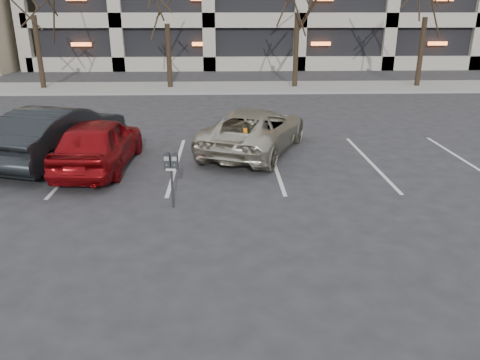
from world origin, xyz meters
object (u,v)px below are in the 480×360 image
(parking_meter, at_px, (171,166))
(suv_silver, at_px, (255,130))
(car_dark, at_px, (59,134))
(car_red, at_px, (99,143))

(parking_meter, relative_size, suv_silver, 0.23)
(car_dark, bearing_deg, suv_silver, -155.87)
(parking_meter, distance_m, car_red, 3.65)
(parking_meter, relative_size, car_dark, 0.26)
(parking_meter, height_order, suv_silver, suv_silver)
(parking_meter, bearing_deg, suv_silver, 69.73)
(car_dark, bearing_deg, car_red, 166.35)
(parking_meter, distance_m, car_dark, 5.10)
(suv_silver, xyz_separation_m, car_dark, (-5.70, -0.72, 0.12))
(parking_meter, relative_size, car_red, 0.30)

